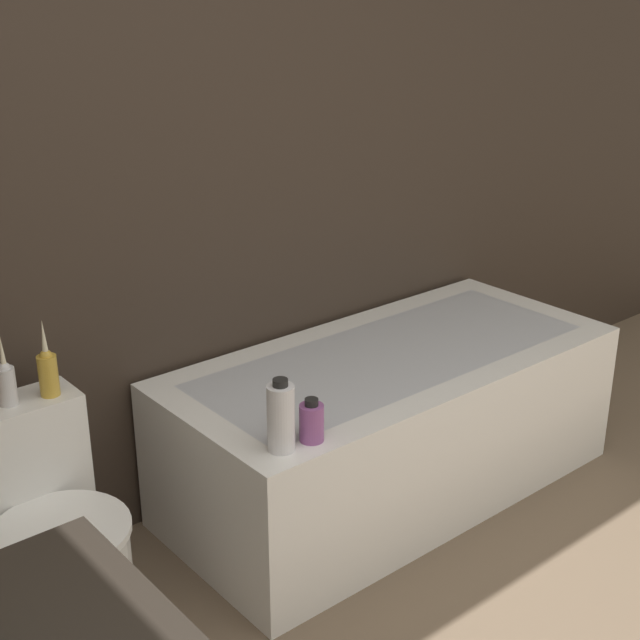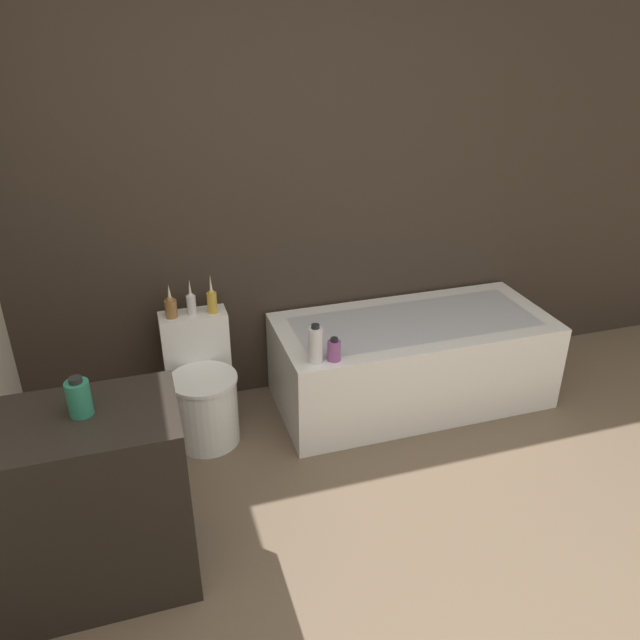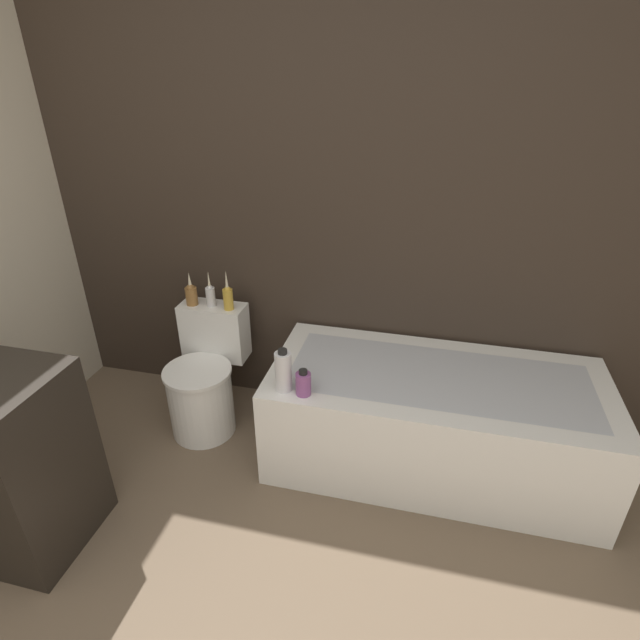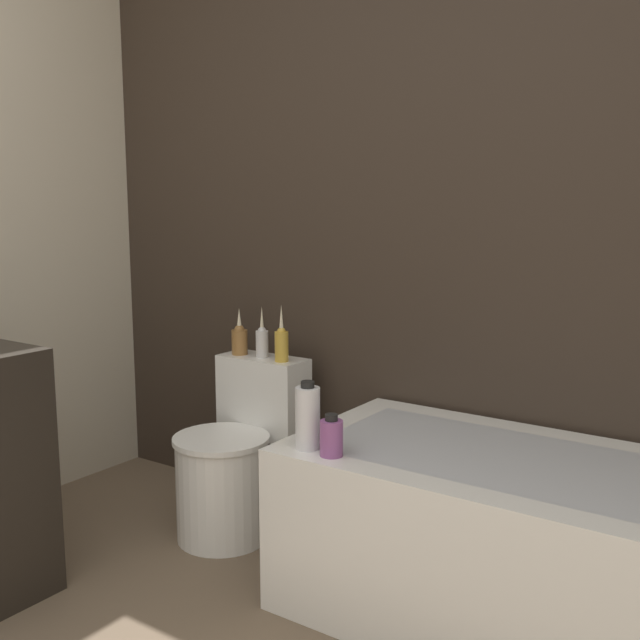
{
  "view_description": "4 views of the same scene",
  "coord_description": "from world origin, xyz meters",
  "px_view_note": "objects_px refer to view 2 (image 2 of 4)",
  "views": [
    {
      "loc": [
        -1.25,
        -0.29,
        1.77
      ],
      "look_at": [
        0.28,
        1.54,
        0.83
      ],
      "focal_mm": 50.0,
      "sensor_mm": 36.0,
      "label": 1
    },
    {
      "loc": [
        -0.76,
        -1.24,
        2.17
      ],
      "look_at": [
        0.09,
        1.48,
        0.74
      ],
      "focal_mm": 35.0,
      "sensor_mm": 36.0,
      "label": 2
    },
    {
      "loc": [
        0.65,
        -0.36,
        1.9
      ],
      "look_at": [
        0.17,
        1.64,
        0.8
      ],
      "focal_mm": 28.0,
      "sensor_mm": 36.0,
      "label": 3
    },
    {
      "loc": [
        1.34,
        -0.38,
        1.3
      ],
      "look_at": [
        0.07,
        1.46,
        0.94
      ],
      "focal_mm": 42.0,
      "sensor_mm": 36.0,
      "label": 4
    }
  ],
  "objects_px": {
    "bathtub": "(412,360)",
    "shampoo_bottle_tall": "(315,345)",
    "vase_gold": "(171,306)",
    "vase_bronze": "(212,300)",
    "toilet": "(203,389)",
    "vase_silver": "(191,302)",
    "soap_bottle_glass": "(79,398)",
    "shampoo_bottle_short": "(334,350)"
  },
  "relations": [
    {
      "from": "bathtub",
      "to": "shampoo_bottle_tall",
      "type": "relative_size",
      "value": 7.57
    },
    {
      "from": "vase_gold",
      "to": "vase_bronze",
      "type": "distance_m",
      "value": 0.22
    },
    {
      "from": "toilet",
      "to": "vase_silver",
      "type": "relative_size",
      "value": 3.27
    },
    {
      "from": "toilet",
      "to": "vase_gold",
      "type": "relative_size",
      "value": 3.49
    },
    {
      "from": "vase_gold",
      "to": "vase_silver",
      "type": "xyz_separation_m",
      "value": [
        0.11,
        0.01,
        0.0
      ]
    },
    {
      "from": "toilet",
      "to": "vase_bronze",
      "type": "height_order",
      "value": "vase_bronze"
    },
    {
      "from": "soap_bottle_glass",
      "to": "vase_bronze",
      "type": "height_order",
      "value": "soap_bottle_glass"
    },
    {
      "from": "toilet",
      "to": "soap_bottle_glass",
      "type": "distance_m",
      "value": 1.19
    },
    {
      "from": "soap_bottle_glass",
      "to": "shampoo_bottle_tall",
      "type": "bearing_deg",
      "value": 28.46
    },
    {
      "from": "bathtub",
      "to": "soap_bottle_glass",
      "type": "relative_size",
      "value": 10.33
    },
    {
      "from": "vase_silver",
      "to": "shampoo_bottle_tall",
      "type": "relative_size",
      "value": 0.96
    },
    {
      "from": "vase_silver",
      "to": "shampoo_bottle_tall",
      "type": "height_order",
      "value": "vase_silver"
    },
    {
      "from": "vase_bronze",
      "to": "shampoo_bottle_tall",
      "type": "distance_m",
      "value": 0.65
    },
    {
      "from": "soap_bottle_glass",
      "to": "shampoo_bottle_tall",
      "type": "height_order",
      "value": "soap_bottle_glass"
    },
    {
      "from": "vase_silver",
      "to": "shampoo_bottle_tall",
      "type": "distance_m",
      "value": 0.74
    },
    {
      "from": "bathtub",
      "to": "toilet",
      "type": "xyz_separation_m",
      "value": [
        -1.25,
        0.02,
        0.02
      ]
    },
    {
      "from": "vase_gold",
      "to": "bathtub",
      "type": "bearing_deg",
      "value": -8.12
    },
    {
      "from": "shampoo_bottle_tall",
      "to": "shampoo_bottle_short",
      "type": "relative_size",
      "value": 1.66
    },
    {
      "from": "bathtub",
      "to": "vase_gold",
      "type": "distance_m",
      "value": 1.46
    },
    {
      "from": "toilet",
      "to": "shampoo_bottle_short",
      "type": "xyz_separation_m",
      "value": [
        0.66,
        -0.31,
        0.3
      ]
    },
    {
      "from": "soap_bottle_glass",
      "to": "shampoo_bottle_short",
      "type": "xyz_separation_m",
      "value": [
        1.18,
        0.57,
        -0.31
      ]
    },
    {
      "from": "soap_bottle_glass",
      "to": "toilet",
      "type": "bearing_deg",
      "value": 59.43
    },
    {
      "from": "vase_bronze",
      "to": "shampoo_bottle_short",
      "type": "relative_size",
      "value": 1.73
    },
    {
      "from": "bathtub",
      "to": "soap_bottle_glass",
      "type": "height_order",
      "value": "soap_bottle_glass"
    },
    {
      "from": "toilet",
      "to": "shampoo_bottle_tall",
      "type": "relative_size",
      "value": 3.13
    },
    {
      "from": "vase_silver",
      "to": "shampoo_bottle_tall",
      "type": "bearing_deg",
      "value": -40.15
    },
    {
      "from": "toilet",
      "to": "vase_silver",
      "type": "bearing_deg",
      "value": 90.0
    },
    {
      "from": "vase_bronze",
      "to": "shampoo_bottle_tall",
      "type": "relative_size",
      "value": 1.04
    },
    {
      "from": "vase_bronze",
      "to": "shampoo_bottle_short",
      "type": "height_order",
      "value": "vase_bronze"
    },
    {
      "from": "toilet",
      "to": "vase_bronze",
      "type": "relative_size",
      "value": 2.99
    },
    {
      "from": "toilet",
      "to": "bathtub",
      "type": "bearing_deg",
      "value": -0.98
    },
    {
      "from": "soap_bottle_glass",
      "to": "vase_silver",
      "type": "distance_m",
      "value": 1.19
    },
    {
      "from": "vase_gold",
      "to": "vase_bronze",
      "type": "bearing_deg",
      "value": -2.05
    },
    {
      "from": "soap_bottle_glass",
      "to": "vase_silver",
      "type": "height_order",
      "value": "soap_bottle_glass"
    },
    {
      "from": "toilet",
      "to": "shampoo_bottle_tall",
      "type": "height_order",
      "value": "shampoo_bottle_tall"
    },
    {
      "from": "soap_bottle_glass",
      "to": "vase_bronze",
      "type": "xyz_separation_m",
      "value": [
        0.63,
        1.05,
        -0.15
      ]
    },
    {
      "from": "toilet",
      "to": "vase_gold",
      "type": "bearing_deg",
      "value": 122.6
    },
    {
      "from": "bathtub",
      "to": "vase_silver",
      "type": "bearing_deg",
      "value": 170.78
    },
    {
      "from": "soap_bottle_glass",
      "to": "vase_gold",
      "type": "height_order",
      "value": "soap_bottle_glass"
    },
    {
      "from": "soap_bottle_glass",
      "to": "shampoo_bottle_short",
      "type": "height_order",
      "value": "soap_bottle_glass"
    },
    {
      "from": "shampoo_bottle_tall",
      "to": "shampoo_bottle_short",
      "type": "bearing_deg",
      "value": -7.67
    },
    {
      "from": "vase_gold",
      "to": "shampoo_bottle_short",
      "type": "distance_m",
      "value": 0.92
    }
  ]
}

